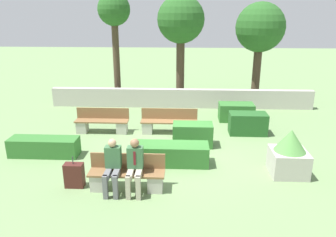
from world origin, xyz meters
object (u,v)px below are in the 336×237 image
tree_leftmost (114,15)px  tree_center_left (181,22)px  bench_right_side (169,124)px  person_seated_woman (112,164)px  planter_corner_left (289,153)px  person_seated_man (135,164)px  tree_center_right (260,29)px  suitcase (74,175)px  bench_left_side (102,123)px  bench_front (127,176)px

tree_leftmost → tree_center_left: bearing=0.4°
bench_right_side → tree_center_left: 5.43m
person_seated_woman → tree_leftmost: (-1.50, 8.29, 3.29)m
person_seated_woman → planter_corner_left: (4.53, 1.13, -0.14)m
person_seated_man → tree_center_right: size_ratio=0.29×
bench_right_side → tree_center_right: 7.05m
person_seated_woman → suitcase: person_seated_woman is taller
planter_corner_left → tree_leftmost: 9.97m
person_seated_man → suitcase: 1.63m
planter_corner_left → tree_leftmost: (-6.03, 7.16, 3.43)m
bench_right_side → bench_left_side: bearing=-175.0°
bench_right_side → tree_leftmost: (-2.68, 4.20, 3.69)m
bench_left_side → person_seated_woman: (1.26, -4.05, 0.40)m
tree_leftmost → bench_left_side: bearing=-86.7°
bench_right_side → suitcase: 4.50m
bench_front → tree_leftmost: size_ratio=0.37×
tree_center_right → tree_center_left: bearing=-169.6°
bench_front → tree_center_right: 10.58m
bench_left_side → tree_center_left: bearing=66.8°
bench_right_side → tree_center_right: tree_center_right is taller
tree_center_left → tree_center_right: size_ratio=1.06×
person_seated_woman → tree_center_left: size_ratio=0.27×
tree_leftmost → person_seated_woman: bearing=-79.8°
tree_leftmost → planter_corner_left: bearing=-49.9°
person_seated_woman → tree_center_left: 8.97m
bench_right_side → person_seated_man: person_seated_man is taller
bench_front → tree_center_left: bearing=81.7°
suitcase → tree_leftmost: size_ratio=0.17×
planter_corner_left → tree_center_left: (-3.03, 7.18, 3.15)m
planter_corner_left → tree_center_left: tree_center_left is taller
person_seated_woman → suitcase: bearing=170.4°
bench_front → person_seated_woman: (-0.31, -0.14, 0.40)m
bench_front → planter_corner_left: size_ratio=1.47×
person_seated_woman → tree_leftmost: size_ratio=0.27×
person_seated_man → tree_leftmost: 9.15m
bench_left_side → tree_center_right: bearing=47.1°
bench_left_side → bench_right_side: (2.43, 0.05, 0.00)m
bench_left_side → tree_center_right: tree_center_right is taller
planter_corner_left → tree_center_right: (0.68, 7.86, 2.82)m
tree_center_right → person_seated_man: bearing=-117.5°
tree_center_left → person_seated_man: bearing=-96.7°
person_seated_man → tree_center_left: size_ratio=0.28×
planter_corner_left → tree_center_right: tree_center_right is taller
bench_left_side → suitcase: (0.23, -3.88, -0.02)m
tree_center_right → planter_corner_left: bearing=-94.9°
bench_left_side → tree_center_left: size_ratio=0.39×
bench_front → bench_left_side: 4.21m
person_seated_woman → tree_center_right: bearing=59.9°
bench_front → tree_center_right: size_ratio=0.40×
person_seated_man → person_seated_woman: (-0.54, -0.00, -0.01)m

